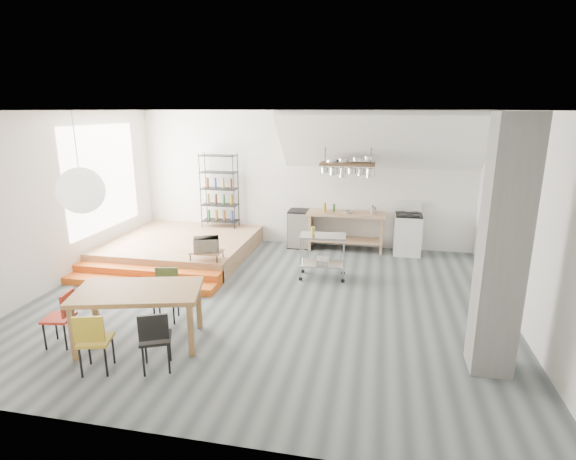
% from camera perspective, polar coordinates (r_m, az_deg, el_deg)
% --- Properties ---
extents(floor, '(8.00, 8.00, 0.00)m').
position_cam_1_polar(floor, '(7.95, -2.61, -8.80)').
color(floor, '#495155').
rests_on(floor, ground).
extents(wall_back, '(8.00, 0.04, 3.20)m').
position_cam_1_polar(wall_back, '(10.82, 1.85, 6.48)').
color(wall_back, silver).
rests_on(wall_back, ground).
extents(wall_left, '(0.04, 7.00, 3.20)m').
position_cam_1_polar(wall_left, '(9.27, -27.51, 3.33)').
color(wall_left, silver).
rests_on(wall_left, ground).
extents(wall_right, '(0.04, 7.00, 3.20)m').
position_cam_1_polar(wall_right, '(7.55, 28.15, 0.90)').
color(wall_right, silver).
rests_on(wall_right, ground).
extents(ceiling, '(8.00, 7.00, 0.02)m').
position_cam_1_polar(ceiling, '(7.27, -2.92, 14.94)').
color(ceiling, white).
rests_on(ceiling, wall_back).
extents(slope_ceiling, '(4.40, 1.44, 1.32)m').
position_cam_1_polar(slope_ceiling, '(9.96, 11.74, 10.94)').
color(slope_ceiling, white).
rests_on(slope_ceiling, wall_back).
extents(window_pane, '(0.02, 2.50, 2.20)m').
position_cam_1_polar(window_pane, '(10.42, -22.44, 6.13)').
color(window_pane, white).
rests_on(window_pane, wall_left).
extents(platform, '(3.00, 3.00, 0.40)m').
position_cam_1_polar(platform, '(10.46, -13.29, -2.09)').
color(platform, '#99704C').
rests_on(platform, ground).
extents(step_lower, '(3.00, 0.35, 0.13)m').
position_cam_1_polar(step_lower, '(8.88, -18.49, -6.52)').
color(step_lower, orange).
rests_on(step_lower, ground).
extents(step_upper, '(3.00, 0.35, 0.27)m').
position_cam_1_polar(step_upper, '(9.14, -17.44, -5.37)').
color(step_upper, orange).
rests_on(step_upper, ground).
extents(concrete_column, '(0.50, 0.50, 3.20)m').
position_cam_1_polar(concrete_column, '(5.96, 25.58, -2.18)').
color(concrete_column, slate).
rests_on(concrete_column, ground).
extents(kitchen_counter, '(1.80, 0.60, 0.91)m').
position_cam_1_polar(kitchen_counter, '(10.54, 7.39, 0.72)').
color(kitchen_counter, '#99704C').
rests_on(kitchen_counter, ground).
extents(stove, '(0.60, 0.60, 1.18)m').
position_cam_1_polar(stove, '(10.58, 14.94, -0.43)').
color(stove, white).
rests_on(stove, ground).
extents(pot_rack, '(1.20, 0.50, 1.43)m').
position_cam_1_polar(pot_rack, '(10.07, 7.70, 7.87)').
color(pot_rack, '#3F2B19').
rests_on(pot_rack, ceiling).
extents(wire_shelving, '(0.88, 0.38, 1.80)m').
position_cam_1_polar(wire_shelving, '(11.09, -8.70, 5.10)').
color(wire_shelving, black).
rests_on(wire_shelving, platform).
extents(microwave_shelf, '(0.60, 0.40, 0.16)m').
position_cam_1_polar(microwave_shelf, '(8.84, -10.29, -2.75)').
color(microwave_shelf, '#99704C').
rests_on(microwave_shelf, platform).
extents(paper_lantern, '(0.60, 0.60, 0.60)m').
position_cam_1_polar(paper_lantern, '(6.41, -24.79, 4.57)').
color(paper_lantern, white).
rests_on(paper_lantern, ceiling).
extents(dining_table, '(1.89, 1.36, 0.81)m').
position_cam_1_polar(dining_table, '(6.62, -18.50, -7.89)').
color(dining_table, brown).
rests_on(dining_table, ground).
extents(chair_mustard, '(0.47, 0.47, 0.83)m').
position_cam_1_polar(chair_mustard, '(6.17, -23.52, -12.44)').
color(chair_mustard, gold).
rests_on(chair_mustard, ground).
extents(chair_black, '(0.50, 0.50, 0.83)m').
position_cam_1_polar(chair_black, '(5.96, -16.55, -12.77)').
color(chair_black, black).
rests_on(chair_black, ground).
extents(chair_olive, '(0.44, 0.44, 0.82)m').
position_cam_1_polar(chair_olive, '(7.34, -15.21, -7.30)').
color(chair_olive, '#4F5E2C').
rests_on(chair_olive, ground).
extents(chair_red, '(0.42, 0.42, 0.80)m').
position_cam_1_polar(chair_red, '(7.06, -26.71, -9.47)').
color(chair_red, red).
rests_on(chair_red, ground).
extents(rolling_cart, '(0.92, 0.56, 0.87)m').
position_cam_1_polar(rolling_cart, '(8.75, 4.43, -2.59)').
color(rolling_cart, silver).
rests_on(rolling_cart, ground).
extents(mini_fridge, '(0.53, 0.53, 0.90)m').
position_cam_1_polar(mini_fridge, '(10.76, 1.53, 0.18)').
color(mini_fridge, black).
rests_on(mini_fridge, ground).
extents(microwave, '(0.57, 0.48, 0.27)m').
position_cam_1_polar(microwave, '(8.80, -10.34, -1.81)').
color(microwave, beige).
rests_on(microwave, microwave_shelf).
extents(bowl, '(0.27, 0.27, 0.05)m').
position_cam_1_polar(bowl, '(10.42, 7.64, 2.29)').
color(bowl, silver).
rests_on(bowl, kitchen_counter).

